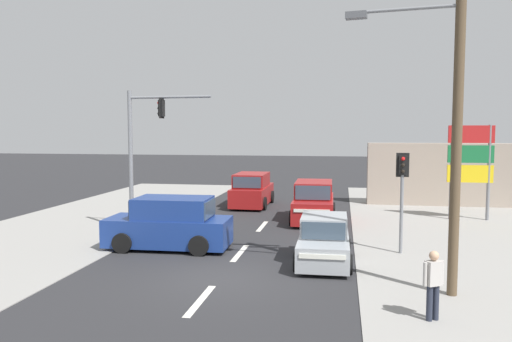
{
  "coord_description": "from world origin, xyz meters",
  "views": [
    {
      "loc": [
        3.52,
        -14.0,
        4.35
      ],
      "look_at": [
        0.41,
        4.0,
        2.85
      ],
      "focal_mm": 35.0,
      "sensor_mm": 36.0,
      "label": 1
    }
  ],
  "objects_px": {
    "hatchback_receding_far": "(324,242)",
    "pedestrian_at_kerb": "(433,281)",
    "utility_pole_foreground_right": "(453,82)",
    "traffic_signal_mast": "(142,142)",
    "shopping_plaza_sign": "(470,159)",
    "suv_oncoming_near": "(170,225)",
    "suv_kerbside_parked": "(252,191)",
    "suv_oncoming_mid": "(314,203)",
    "pedestal_signal_right_kerb": "(402,186)"
  },
  "relations": [
    {
      "from": "hatchback_receding_far",
      "to": "shopping_plaza_sign",
      "type": "bearing_deg",
      "value": 53.84
    },
    {
      "from": "suv_oncoming_mid",
      "to": "utility_pole_foreground_right",
      "type": "bearing_deg",
      "value": -68.29
    },
    {
      "from": "traffic_signal_mast",
      "to": "shopping_plaza_sign",
      "type": "height_order",
      "value": "traffic_signal_mast"
    },
    {
      "from": "traffic_signal_mast",
      "to": "pedestrian_at_kerb",
      "type": "xyz_separation_m",
      "value": [
        10.38,
        -8.28,
        -2.91
      ]
    },
    {
      "from": "traffic_signal_mast",
      "to": "shopping_plaza_sign",
      "type": "distance_m",
      "value": 15.4
    },
    {
      "from": "utility_pole_foreground_right",
      "to": "suv_kerbside_parked",
      "type": "xyz_separation_m",
      "value": [
        -7.83,
        14.4,
        -4.67
      ]
    },
    {
      "from": "suv_oncoming_mid",
      "to": "suv_kerbside_parked",
      "type": "xyz_separation_m",
      "value": [
        -3.75,
        4.14,
        0.0
      ]
    },
    {
      "from": "traffic_signal_mast",
      "to": "hatchback_receding_far",
      "type": "xyz_separation_m",
      "value": [
        7.75,
        -3.62,
        -3.13
      ]
    },
    {
      "from": "suv_oncoming_near",
      "to": "traffic_signal_mast",
      "type": "bearing_deg",
      "value": 128.99
    },
    {
      "from": "suv_oncoming_mid",
      "to": "suv_oncoming_near",
      "type": "relative_size",
      "value": 1.0
    },
    {
      "from": "shopping_plaza_sign",
      "to": "utility_pole_foreground_right",
      "type": "bearing_deg",
      "value": -105.69
    },
    {
      "from": "shopping_plaza_sign",
      "to": "suv_kerbside_parked",
      "type": "height_order",
      "value": "shopping_plaza_sign"
    },
    {
      "from": "traffic_signal_mast",
      "to": "suv_oncoming_mid",
      "type": "relative_size",
      "value": 1.31
    },
    {
      "from": "utility_pole_foreground_right",
      "to": "hatchback_receding_far",
      "type": "xyz_separation_m",
      "value": [
        -3.32,
        2.72,
        -4.85
      ]
    },
    {
      "from": "utility_pole_foreground_right",
      "to": "hatchback_receding_far",
      "type": "relative_size",
      "value": 2.84
    },
    {
      "from": "suv_kerbside_parked",
      "to": "suv_oncoming_near",
      "type": "distance_m",
      "value": 10.71
    },
    {
      "from": "traffic_signal_mast",
      "to": "suv_oncoming_mid",
      "type": "distance_m",
      "value": 8.53
    },
    {
      "from": "utility_pole_foreground_right",
      "to": "shopping_plaza_sign",
      "type": "height_order",
      "value": "utility_pole_foreground_right"
    },
    {
      "from": "utility_pole_foreground_right",
      "to": "traffic_signal_mast",
      "type": "distance_m",
      "value": 12.87
    },
    {
      "from": "suv_oncoming_mid",
      "to": "suv_kerbside_parked",
      "type": "relative_size",
      "value": 1.01
    },
    {
      "from": "hatchback_receding_far",
      "to": "suv_oncoming_mid",
      "type": "bearing_deg",
      "value": 95.78
    },
    {
      "from": "utility_pole_foreground_right",
      "to": "shopping_plaza_sign",
      "type": "bearing_deg",
      "value": 74.31
    },
    {
      "from": "suv_kerbside_parked",
      "to": "hatchback_receding_far",
      "type": "bearing_deg",
      "value": -68.86
    },
    {
      "from": "hatchback_receding_far",
      "to": "suv_oncoming_mid",
      "type": "height_order",
      "value": "suv_oncoming_mid"
    },
    {
      "from": "pedestal_signal_right_kerb",
      "to": "utility_pole_foreground_right",
      "type": "bearing_deg",
      "value": -81.02
    },
    {
      "from": "utility_pole_foreground_right",
      "to": "suv_oncoming_near",
      "type": "bearing_deg",
      "value": 157.3
    },
    {
      "from": "suv_kerbside_parked",
      "to": "pedestrian_at_kerb",
      "type": "bearing_deg",
      "value": -66.38
    },
    {
      "from": "pedestal_signal_right_kerb",
      "to": "pedestrian_at_kerb",
      "type": "xyz_separation_m",
      "value": [
        0.0,
        -6.31,
        -1.49
      ]
    },
    {
      "from": "shopping_plaza_sign",
      "to": "suv_oncoming_near",
      "type": "height_order",
      "value": "shopping_plaza_sign"
    },
    {
      "from": "traffic_signal_mast",
      "to": "suv_oncoming_near",
      "type": "relative_size",
      "value": 1.31
    },
    {
      "from": "pedestal_signal_right_kerb",
      "to": "pedestrian_at_kerb",
      "type": "relative_size",
      "value": 2.18
    },
    {
      "from": "traffic_signal_mast",
      "to": "pedestrian_at_kerb",
      "type": "relative_size",
      "value": 3.68
    },
    {
      "from": "pedestal_signal_right_kerb",
      "to": "shopping_plaza_sign",
      "type": "bearing_deg",
      "value": 61.68
    },
    {
      "from": "hatchback_receding_far",
      "to": "pedestrian_at_kerb",
      "type": "distance_m",
      "value": 5.35
    },
    {
      "from": "suv_oncoming_near",
      "to": "utility_pole_foreground_right",
      "type": "bearing_deg",
      "value": -22.7
    },
    {
      "from": "traffic_signal_mast",
      "to": "suv_oncoming_near",
      "type": "distance_m",
      "value": 4.45
    },
    {
      "from": "utility_pole_foreground_right",
      "to": "suv_oncoming_near",
      "type": "height_order",
      "value": "utility_pole_foreground_right"
    },
    {
      "from": "traffic_signal_mast",
      "to": "suv_kerbside_parked",
      "type": "height_order",
      "value": "traffic_signal_mast"
    },
    {
      "from": "utility_pole_foreground_right",
      "to": "traffic_signal_mast",
      "type": "height_order",
      "value": "utility_pole_foreground_right"
    },
    {
      "from": "traffic_signal_mast",
      "to": "suv_oncoming_near",
      "type": "height_order",
      "value": "traffic_signal_mast"
    },
    {
      "from": "utility_pole_foreground_right",
      "to": "traffic_signal_mast",
      "type": "bearing_deg",
      "value": 150.19
    },
    {
      "from": "shopping_plaza_sign",
      "to": "pedestrian_at_kerb",
      "type": "xyz_separation_m",
      "value": [
        -4.0,
        -13.73,
        -2.06
      ]
    },
    {
      "from": "shopping_plaza_sign",
      "to": "hatchback_receding_far",
      "type": "bearing_deg",
      "value": -126.16
    },
    {
      "from": "hatchback_receding_far",
      "to": "suv_oncoming_near",
      "type": "xyz_separation_m",
      "value": [
        -5.65,
        1.03,
        0.18
      ]
    },
    {
      "from": "pedestrian_at_kerb",
      "to": "traffic_signal_mast",
      "type": "bearing_deg",
      "value": 141.42
    },
    {
      "from": "pedestal_signal_right_kerb",
      "to": "suv_oncoming_near",
      "type": "bearing_deg",
      "value": -175.73
    },
    {
      "from": "utility_pole_foreground_right",
      "to": "pedestrian_at_kerb",
      "type": "distance_m",
      "value": 5.07
    },
    {
      "from": "shopping_plaza_sign",
      "to": "pedestrian_at_kerb",
      "type": "distance_m",
      "value": 14.45
    },
    {
      "from": "shopping_plaza_sign",
      "to": "suv_oncoming_mid",
      "type": "height_order",
      "value": "shopping_plaza_sign"
    },
    {
      "from": "hatchback_receding_far",
      "to": "suv_oncoming_near",
      "type": "relative_size",
      "value": 0.8
    }
  ]
}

